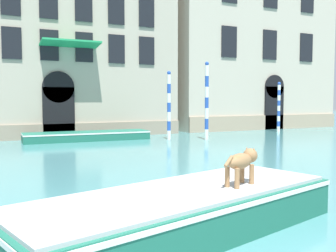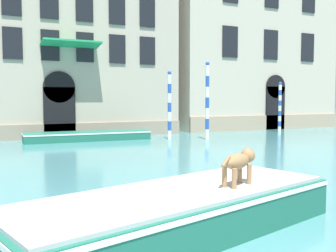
{
  "view_description": "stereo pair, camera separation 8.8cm",
  "coord_description": "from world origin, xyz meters",
  "px_view_note": "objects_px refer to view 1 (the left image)",
  "views": [
    {
      "loc": [
        -3.28,
        -1.29,
        2.35
      ],
      "look_at": [
        3.89,
        13.46,
        1.2
      ],
      "focal_mm": 42.0,
      "sensor_mm": 36.0,
      "label": 1
    },
    {
      "loc": [
        -3.2,
        -1.33,
        2.35
      ],
      "look_at": [
        3.89,
        13.46,
        1.2
      ],
      "focal_mm": 42.0,
      "sensor_mm": 36.0,
      "label": 2
    }
  ],
  "objects_px": {
    "boat_moored_near_palazzo": "(87,136)",
    "mooring_pole_1": "(169,105)",
    "dog_on_deck": "(242,161)",
    "mooring_pole_3": "(279,107)",
    "mooring_pole_0": "(207,101)",
    "boat_foreground": "(181,210)"
  },
  "relations": [
    {
      "from": "dog_on_deck",
      "to": "mooring_pole_0",
      "type": "distance_m",
      "value": 15.18
    },
    {
      "from": "dog_on_deck",
      "to": "mooring_pole_3",
      "type": "height_order",
      "value": "mooring_pole_3"
    },
    {
      "from": "boat_foreground",
      "to": "dog_on_deck",
      "type": "distance_m",
      "value": 1.44
    },
    {
      "from": "boat_moored_near_palazzo",
      "to": "mooring_pole_3",
      "type": "distance_m",
      "value": 13.85
    },
    {
      "from": "mooring_pole_0",
      "to": "mooring_pole_1",
      "type": "relative_size",
      "value": 1.13
    },
    {
      "from": "boat_moored_near_palazzo",
      "to": "dog_on_deck",
      "type": "bearing_deg",
      "value": -92.31
    },
    {
      "from": "mooring_pole_0",
      "to": "mooring_pole_3",
      "type": "xyz_separation_m",
      "value": [
        7.56,
        2.57,
        -0.45
      ]
    },
    {
      "from": "dog_on_deck",
      "to": "mooring_pole_3",
      "type": "relative_size",
      "value": 0.27
    },
    {
      "from": "mooring_pole_0",
      "to": "mooring_pole_1",
      "type": "bearing_deg",
      "value": 153.39
    },
    {
      "from": "boat_foreground",
      "to": "mooring_pole_1",
      "type": "height_order",
      "value": "mooring_pole_1"
    },
    {
      "from": "mooring_pole_1",
      "to": "mooring_pole_0",
      "type": "bearing_deg",
      "value": -26.61
    },
    {
      "from": "dog_on_deck",
      "to": "mooring_pole_1",
      "type": "distance_m",
      "value": 15.22
    },
    {
      "from": "mooring_pole_0",
      "to": "mooring_pole_3",
      "type": "bearing_deg",
      "value": 18.75
    },
    {
      "from": "dog_on_deck",
      "to": "mooring_pole_1",
      "type": "bearing_deg",
      "value": 46.16
    },
    {
      "from": "dog_on_deck",
      "to": "mooring_pole_1",
      "type": "height_order",
      "value": "mooring_pole_1"
    },
    {
      "from": "mooring_pole_1",
      "to": "mooring_pole_3",
      "type": "relative_size",
      "value": 1.11
    },
    {
      "from": "boat_moored_near_palazzo",
      "to": "mooring_pole_1",
      "type": "relative_size",
      "value": 1.79
    },
    {
      "from": "mooring_pole_0",
      "to": "mooring_pole_3",
      "type": "relative_size",
      "value": 1.26
    },
    {
      "from": "dog_on_deck",
      "to": "boat_foreground",
      "type": "bearing_deg",
      "value": 151.76
    },
    {
      "from": "boat_moored_near_palazzo",
      "to": "mooring_pole_1",
      "type": "height_order",
      "value": "mooring_pole_1"
    },
    {
      "from": "boat_foreground",
      "to": "mooring_pole_0",
      "type": "xyz_separation_m",
      "value": [
        8.56,
        13.12,
        1.83
      ]
    },
    {
      "from": "dog_on_deck",
      "to": "boat_moored_near_palazzo",
      "type": "distance_m",
      "value": 15.92
    }
  ]
}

